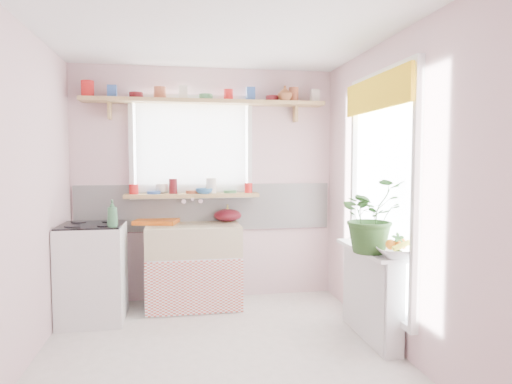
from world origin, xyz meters
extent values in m
plane|color=white|center=(0.00, 0.00, 0.00)|extent=(3.20, 3.20, 0.00)
plane|color=white|center=(0.00, 0.00, 2.50)|extent=(3.20, 3.20, 0.00)
plane|color=beige|center=(0.00, 1.60, 1.25)|extent=(2.80, 0.00, 2.80)
plane|color=beige|center=(0.00, -1.60, 1.25)|extent=(2.80, 0.00, 2.80)
plane|color=beige|center=(-1.40, 0.00, 1.25)|extent=(0.00, 3.20, 3.20)
plane|color=beige|center=(1.40, 0.00, 1.25)|extent=(0.00, 3.20, 3.20)
cube|color=white|center=(0.00, 1.59, 1.00)|extent=(2.74, 0.03, 0.50)
cube|color=#D08697|center=(0.00, 1.58, 0.80)|extent=(2.74, 0.02, 0.12)
cube|color=white|center=(-0.15, 1.60, 1.65)|extent=(1.20, 0.01, 1.00)
cube|color=white|center=(-0.15, 1.53, 1.65)|extent=(1.15, 0.02, 0.95)
cube|color=white|center=(1.40, 0.20, 1.25)|extent=(0.01, 1.10, 1.90)
cube|color=yellow|center=(1.31, 0.20, 2.06)|extent=(0.03, 1.20, 0.28)
cube|color=white|center=(-0.15, 1.30, 0.28)|extent=(0.85, 0.55, 0.55)
cube|color=#D44E3E|center=(-0.15, 1.02, 0.28)|extent=(0.95, 0.02, 0.53)
cube|color=#C4B790|center=(-0.15, 1.30, 0.70)|extent=(0.95, 0.55, 0.30)
cylinder|color=silver|center=(-0.15, 1.55, 1.10)|extent=(0.03, 0.22, 0.03)
cube|color=white|center=(-1.10, 1.05, 0.45)|extent=(0.58, 0.58, 0.90)
cube|color=black|center=(-1.10, 1.05, 0.91)|extent=(0.56, 0.56, 0.02)
cylinder|color=black|center=(-1.24, 0.91, 0.92)|extent=(0.14, 0.14, 0.01)
cylinder|color=black|center=(-0.96, 0.91, 0.92)|extent=(0.14, 0.14, 0.01)
cylinder|color=black|center=(-1.24, 1.19, 0.92)|extent=(0.14, 0.14, 0.01)
cylinder|color=black|center=(-0.96, 1.19, 0.92)|extent=(0.14, 0.14, 0.01)
cube|color=white|center=(1.30, 0.20, 0.38)|extent=(0.15, 0.90, 0.75)
cube|color=white|center=(1.27, 0.20, 0.76)|extent=(0.22, 0.95, 0.03)
cube|color=tan|center=(-0.15, 1.48, 1.14)|extent=(1.40, 0.22, 0.04)
cube|color=tan|center=(0.00, 1.47, 2.12)|extent=(2.52, 0.24, 0.04)
cylinder|color=red|center=(-1.18, 1.47, 2.20)|extent=(0.11, 0.11, 0.12)
cylinder|color=#3359A5|center=(-0.94, 1.47, 2.20)|extent=(0.11, 0.11, 0.12)
cylinder|color=#590F14|center=(-0.71, 1.47, 2.17)|extent=(0.11, 0.11, 0.06)
cylinder|color=#A55133|center=(-0.47, 1.47, 2.20)|extent=(0.11, 0.11, 0.12)
cylinder|color=silver|center=(-0.24, 1.47, 2.20)|extent=(0.11, 0.11, 0.12)
cylinder|color=#3F7F4C|center=(0.00, 1.47, 2.17)|extent=(0.11, 0.11, 0.06)
cylinder|color=red|center=(0.24, 1.47, 2.20)|extent=(0.11, 0.11, 0.12)
cylinder|color=#3359A5|center=(0.47, 1.47, 2.20)|extent=(0.11, 0.11, 0.12)
cylinder|color=#590F14|center=(0.71, 1.47, 2.17)|extent=(0.11, 0.11, 0.06)
cylinder|color=#A55133|center=(0.94, 1.47, 2.20)|extent=(0.11, 0.11, 0.12)
cylinder|color=silver|center=(1.18, 1.47, 2.20)|extent=(0.11, 0.11, 0.12)
cylinder|color=red|center=(-0.77, 1.48, 1.22)|extent=(0.11, 0.11, 0.12)
cylinder|color=#3359A5|center=(-0.56, 1.48, 1.22)|extent=(0.11, 0.11, 0.12)
cylinder|color=#590F14|center=(-0.36, 1.48, 1.19)|extent=(0.11, 0.11, 0.06)
cylinder|color=#A55133|center=(-0.15, 1.48, 1.22)|extent=(0.11, 0.11, 0.12)
cylinder|color=silver|center=(0.06, 1.48, 1.22)|extent=(0.11, 0.11, 0.12)
cylinder|color=#3F7F4C|center=(0.26, 1.48, 1.19)|extent=(0.11, 0.11, 0.06)
cylinder|color=red|center=(0.47, 1.48, 1.22)|extent=(0.11, 0.11, 0.12)
cube|color=orange|center=(-0.53, 1.47, 0.87)|extent=(0.49, 0.41, 0.04)
ellipsoid|color=#500D18|center=(0.22, 1.50, 0.92)|extent=(0.33, 0.33, 0.14)
imported|color=#2D5923|center=(1.21, 0.02, 1.07)|extent=(0.60, 0.53, 0.59)
imported|color=silver|center=(1.33, -0.20, 0.81)|extent=(0.39, 0.39, 0.08)
imported|color=#2E5F26|center=(1.33, -0.20, 0.87)|extent=(0.11, 0.08, 0.19)
imported|color=#E8E367|center=(0.22, 1.50, 0.94)|extent=(0.08, 0.09, 0.18)
imported|color=white|center=(-0.47, 1.54, 1.21)|extent=(0.17, 0.17, 0.10)
imported|color=#3875B6|center=(-0.03, 1.42, 1.19)|extent=(0.20, 0.20, 0.06)
imported|color=brown|center=(0.83, 1.41, 2.22)|extent=(0.19, 0.19, 0.16)
imported|color=#3A744B|center=(-0.88, 0.83, 1.04)|extent=(0.11, 0.11, 0.25)
sphere|color=orange|center=(1.33, -0.20, 0.87)|extent=(0.08, 0.08, 0.08)
sphere|color=orange|center=(1.39, -0.17, 0.87)|extent=(0.08, 0.08, 0.08)
sphere|color=orange|center=(1.28, -0.18, 0.87)|extent=(0.08, 0.08, 0.08)
cylinder|color=yellow|center=(1.35, -0.25, 0.88)|extent=(0.18, 0.04, 0.10)
camera|label=1|loc=(-0.31, -3.37, 1.51)|focal=32.00mm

